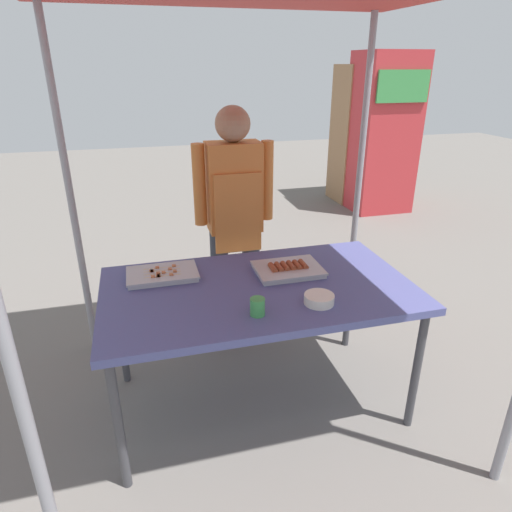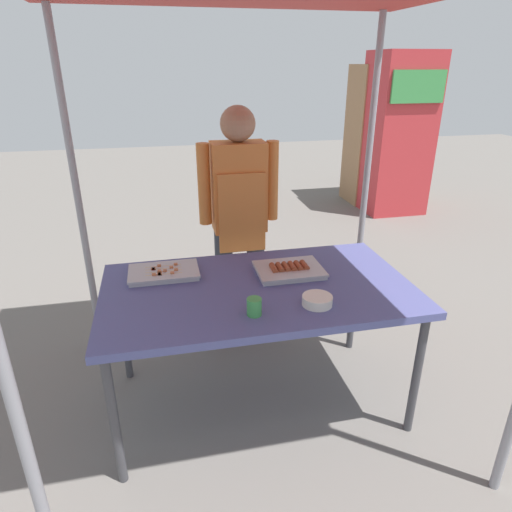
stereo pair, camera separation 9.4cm
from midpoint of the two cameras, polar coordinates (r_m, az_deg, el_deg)
The scene contains 9 objects.
ground_plane at distance 2.74m, azimuth 1.27°, elevation -17.98°, with size 18.00×18.00×0.00m, color #66605B.
stall_table at distance 2.34m, azimuth 1.42°, elevation -5.05°, with size 1.60×0.90×0.75m.
tray_grilled_sausages at distance 2.46m, azimuth 5.35°, elevation -1.77°, with size 0.36×0.27×0.05m.
tray_meat_skewers at distance 2.47m, azimuth -10.66°, elevation -2.10°, with size 0.38×0.24×0.04m.
condiment_bowl at distance 2.16m, azimuth 9.09°, elevation -5.65°, with size 0.15×0.15×0.05m, color silver.
drink_cup_near_edge at distance 2.04m, azimuth 1.10°, elevation -6.53°, with size 0.07×0.07×0.08m, color #3F994C.
vendor_woman at distance 2.91m, azimuth -1.25°, elevation 5.97°, with size 0.52×0.23×1.59m.
neighbor_stall_left at distance 6.11m, azimuth 18.06°, elevation 14.55°, with size 0.74×0.69×1.96m.
neighbor_stall_right at distance 6.57m, azimuth 16.27°, elevation 14.62°, with size 0.89×0.61×1.81m.
Camera 2 is at (-0.45, -2.01, 1.81)m, focal length 31.24 mm.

